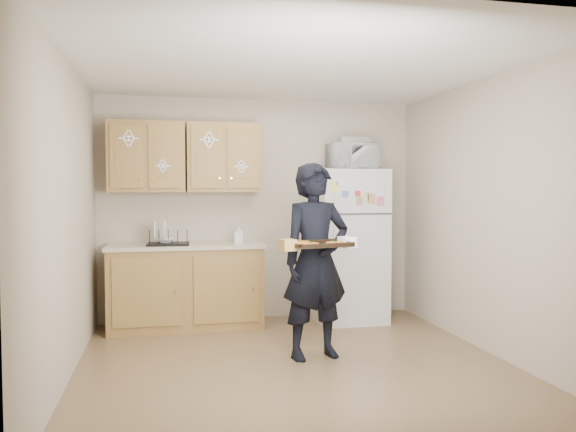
% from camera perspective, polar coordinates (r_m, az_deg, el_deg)
% --- Properties ---
extents(floor, '(3.60, 3.60, 0.00)m').
position_cam_1_polar(floor, '(4.92, 0.66, -14.79)').
color(floor, brown).
rests_on(floor, ground).
extents(ceiling, '(3.60, 3.60, 0.00)m').
position_cam_1_polar(ceiling, '(4.80, 0.68, 14.97)').
color(ceiling, white).
rests_on(ceiling, wall_back).
extents(wall_back, '(3.60, 0.04, 2.50)m').
position_cam_1_polar(wall_back, '(6.46, -2.91, 0.68)').
color(wall_back, '#B6AA94').
rests_on(wall_back, floor).
extents(wall_front, '(3.60, 0.04, 2.50)m').
position_cam_1_polar(wall_front, '(2.97, 8.48, -1.77)').
color(wall_front, '#B6AA94').
rests_on(wall_front, floor).
extents(wall_left, '(0.04, 3.60, 2.50)m').
position_cam_1_polar(wall_left, '(4.64, -21.55, -0.32)').
color(wall_left, '#B6AA94').
rests_on(wall_left, floor).
extents(wall_right, '(0.04, 3.60, 2.50)m').
position_cam_1_polar(wall_right, '(5.39, 19.64, 0.11)').
color(wall_right, '#B6AA94').
rests_on(wall_right, floor).
extents(refrigerator, '(0.75, 0.70, 1.70)m').
position_cam_1_polar(refrigerator, '(6.36, 6.13, -2.98)').
color(refrigerator, silver).
rests_on(refrigerator, floor).
extents(base_cabinet, '(1.60, 0.60, 0.86)m').
position_cam_1_polar(base_cabinet, '(6.15, -10.30, -7.16)').
color(base_cabinet, brown).
rests_on(base_cabinet, floor).
extents(countertop, '(1.64, 0.64, 0.04)m').
position_cam_1_polar(countertop, '(6.09, -10.34, -2.99)').
color(countertop, beige).
rests_on(countertop, base_cabinet).
extents(upper_cab_left, '(0.80, 0.33, 0.75)m').
position_cam_1_polar(upper_cab_left, '(6.20, -14.18, 5.82)').
color(upper_cab_left, brown).
rests_on(upper_cab_left, wall_back).
extents(upper_cab_right, '(0.80, 0.33, 0.75)m').
position_cam_1_polar(upper_cab_right, '(6.23, -6.57, 5.88)').
color(upper_cab_right, brown).
rests_on(upper_cab_right, wall_back).
extents(cereal_box, '(0.20, 0.07, 0.32)m').
position_cam_1_polar(cereal_box, '(6.86, 9.59, -8.41)').
color(cereal_box, '#EEB754').
rests_on(cereal_box, floor).
extents(person, '(0.69, 0.53, 1.71)m').
position_cam_1_polar(person, '(4.93, 2.84, -4.57)').
color(person, black).
rests_on(person, floor).
extents(baking_tray, '(0.55, 0.45, 0.04)m').
position_cam_1_polar(baking_tray, '(4.61, 3.07, -2.93)').
color(baking_tray, black).
rests_on(baking_tray, person).
extents(pizza_front_left, '(0.16, 0.16, 0.02)m').
position_cam_1_polar(pizza_front_left, '(4.49, 2.24, -2.86)').
color(pizza_front_left, orange).
rests_on(pizza_front_left, baking_tray).
extents(pizza_front_right, '(0.16, 0.16, 0.02)m').
position_cam_1_polar(pizza_front_right, '(4.59, 4.80, -2.74)').
color(pizza_front_right, orange).
rests_on(pizza_front_right, baking_tray).
extents(pizza_back_left, '(0.16, 0.16, 0.02)m').
position_cam_1_polar(pizza_back_left, '(4.63, 1.35, -2.68)').
color(pizza_back_left, orange).
rests_on(pizza_back_left, baking_tray).
extents(microwave, '(0.57, 0.43, 0.29)m').
position_cam_1_polar(microwave, '(6.30, 6.57, 6.01)').
color(microwave, silver).
rests_on(microwave, refrigerator).
extents(foil_pan, '(0.34, 0.24, 0.07)m').
position_cam_1_polar(foil_pan, '(6.35, 6.68, 7.60)').
color(foil_pan, silver).
rests_on(foil_pan, microwave).
extents(dish_rack, '(0.45, 0.35, 0.17)m').
position_cam_1_polar(dish_rack, '(6.00, -12.06, -2.07)').
color(dish_rack, black).
rests_on(dish_rack, countertop).
extents(bowl, '(0.21, 0.21, 0.05)m').
position_cam_1_polar(bowl, '(6.00, -12.33, -2.46)').
color(bowl, silver).
rests_on(bowl, dish_rack).
extents(soap_bottle, '(0.10, 0.11, 0.20)m').
position_cam_1_polar(soap_bottle, '(6.02, -5.00, -1.88)').
color(soap_bottle, silver).
rests_on(soap_bottle, countertop).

